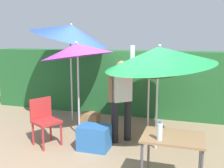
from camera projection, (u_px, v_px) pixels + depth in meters
The scene contains 12 objects.
ground_plane at pixel (108, 141), 5.24m from camera, with size 24.00×24.00×0.00m, color #9E8466.
hedge_row at pixel (132, 82), 7.03m from camera, with size 8.00×0.70×1.69m, color #23602D.
umbrella_rainbow at pixel (150, 61), 5.33m from camera, with size 1.61×1.63×1.82m.
umbrella_orange at pixel (77, 50), 5.19m from camera, with size 1.49×1.47×2.04m.
umbrella_yellow at pixel (71, 32), 6.20m from camera, with size 1.86×1.84×2.55m.
umbrella_navy at pixel (159, 57), 4.57m from camera, with size 1.97×1.95×2.03m.
person_vendor at pixel (121, 95), 5.06m from camera, with size 0.47×0.43×1.88m.
chair_plastic at pixel (44, 119), 4.99m from camera, with size 0.60×0.60×0.89m.
cooler_box at pixel (94, 138), 4.81m from camera, with size 0.56×0.40×0.45m, color #2D6BB7.
crate_cardboard at pixel (90, 119), 6.08m from camera, with size 0.42×0.29×0.32m, color #9E7A4C.
folding_table at pixel (173, 143), 3.44m from camera, with size 0.80×0.60×0.76m.
bottle_water at pixel (160, 131), 3.28m from camera, with size 0.07×0.07×0.24m.
Camera 1 is at (1.56, -4.70, 2.03)m, focal length 42.14 mm.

